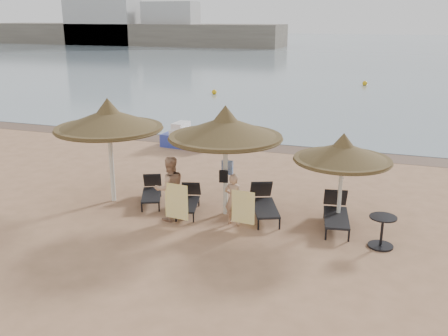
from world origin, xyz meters
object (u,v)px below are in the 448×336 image
Objects in this scene: palapa_left at (108,120)px; lounger_near_right at (264,202)px; palapa_center at (225,128)px; lounger_far_right at (336,212)px; person_right at (234,195)px; lounger_far_left at (152,191)px; side_table at (382,233)px; lounger_near_left at (189,200)px; pedal_boat at (189,138)px; palapa_right at (343,152)px; person_left at (170,184)px.

lounger_near_right is (4.81, 0.39, -2.22)m from palapa_left.
palapa_center is 1.61× the size of lounger_far_right.
person_right is at bearing -55.08° from palapa_center.
palapa_left is 1.86× the size of lounger_far_left.
side_table is 4.01m from person_right.
lounger_far_left is 1.47m from lounger_near_left.
pedal_boat is at bearing 93.30° from palapa_left.
lounger_far_left is 5.74m from lounger_far_right.
lounger_near_right is (-2.15, -0.02, -1.71)m from palapa_right.
side_table is (1.26, -1.03, -0.00)m from lounger_far_right.
palapa_center is at bearing 169.59° from side_table.
pedal_boat is (-8.58, 7.79, 0.01)m from side_table.
lounger_near_left is (1.42, -0.35, -0.01)m from lounger_far_left.
palapa_center reaches higher than pedal_boat.
palapa_center is at bearing -48.38° from person_right.
person_left reaches higher than person_right.
person_right is at bearing -40.95° from lounger_far_left.
side_table is 5.86m from person_left.
palapa_center reaches higher than person_left.
person_left is at bearing -65.15° from pedal_boat.
lounger_far_left is (1.17, 0.36, -2.27)m from palapa_left.
pedal_boat is at bearing 137.75° from side_table.
lounger_far_left is at bearing 174.71° from palapa_center.
palapa_right is at bearing 153.57° from person_left.
palapa_left is 5.31m from lounger_near_right.
palapa_right is 1.50× the size of lounger_far_left.
palapa_center is at bearing -175.14° from palapa_right.
pedal_boat is at bearing 127.85° from lounger_far_right.
person_right is (-3.98, 0.13, 0.48)m from side_table.
person_left is at bearing -165.46° from palapa_right.
person_right is (3.02, -0.92, 0.53)m from lounger_far_left.
lounger_far_left is at bearing 171.43° from side_table.
pedal_boat is (-4.60, 7.66, -0.48)m from person_right.
lounger_near_right is 1.01× the size of lounger_far_right.
person_right is (4.19, -0.56, -1.74)m from palapa_left.
person_left is 1.86m from person_right.
palapa_center is at bearing -29.29° from lounger_far_left.
pedal_boat is (-1.58, 6.74, 0.05)m from lounger_far_left.
palapa_left is at bearing 173.43° from lounger_far_right.
palapa_left is 1.62× the size of lounger_near_right.
palapa_left reaches higher than person_left.
side_table reaches higher than lounger_far_left.
palapa_right is 2.75m from lounger_near_right.
palapa_center reaches higher than lounger_far_left.
palapa_right is 1.30× the size of lounger_near_right.
lounger_near_left is 0.86× the size of lounger_far_right.
palapa_right is 1.31× the size of lounger_far_right.
person_right is 8.94m from pedal_boat.
person_left is 1.25× the size of person_right.
lounger_far_right is at bearing -134.91° from palapa_right.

